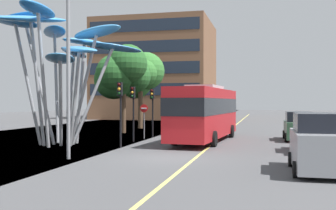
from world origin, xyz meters
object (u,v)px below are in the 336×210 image
(traffic_light_island_mid, at_px, (152,102))
(car_parked_far, at_px, (298,127))
(leaf_sculpture, at_px, (60,42))
(traffic_light_kerb_near, at_px, (120,101))
(car_parked_near, at_px, (318,145))
(no_entry_sign, at_px, (144,116))
(car_parked_mid, at_px, (315,134))
(red_bus, at_px, (205,111))
(traffic_light_kerb_far, at_px, (133,102))
(street_lamp, at_px, (75,48))

(traffic_light_island_mid, relative_size, car_parked_far, 0.84)
(leaf_sculpture, relative_size, traffic_light_kerb_near, 2.45)
(car_parked_near, bearing_deg, traffic_light_island_mid, 127.79)
(traffic_light_island_mid, height_order, no_entry_sign, traffic_light_island_mid)
(car_parked_near, bearing_deg, car_parked_mid, 84.29)
(red_bus, xyz_separation_m, traffic_light_island_mid, (-4.35, 2.10, 0.60))
(red_bus, relative_size, traffic_light_island_mid, 3.13)
(traffic_light_kerb_near, height_order, car_parked_mid, traffic_light_kerb_near)
(traffic_light_kerb_far, distance_m, street_lamp, 8.77)
(traffic_light_kerb_far, bearing_deg, car_parked_near, -42.04)
(red_bus, relative_size, car_parked_mid, 2.84)
(car_parked_far, bearing_deg, traffic_light_kerb_near, -145.49)
(leaf_sculpture, relative_size, car_parked_far, 2.13)
(traffic_light_kerb_near, bearing_deg, car_parked_near, -30.47)
(car_parked_mid, distance_m, car_parked_far, 6.74)
(leaf_sculpture, xyz_separation_m, traffic_light_island_mid, (4.15, 6.59, -3.76))
(red_bus, distance_m, leaf_sculpture, 10.56)
(leaf_sculpture, distance_m, no_entry_sign, 8.14)
(traffic_light_island_mid, height_order, car_parked_far, traffic_light_island_mid)
(traffic_light_island_mid, bearing_deg, no_entry_sign, -103.35)
(red_bus, bearing_deg, leaf_sculpture, -152.15)
(traffic_light_kerb_near, distance_m, car_parked_mid, 11.03)
(traffic_light_kerb_near, bearing_deg, street_lamp, -95.61)
(car_parked_far, relative_size, street_lamp, 0.53)
(leaf_sculpture, relative_size, traffic_light_kerb_far, 2.52)
(red_bus, distance_m, street_lamp, 11.52)
(traffic_light_kerb_far, xyz_separation_m, car_parked_far, (10.95, 3.70, -1.75))
(red_bus, bearing_deg, traffic_light_island_mid, 154.25)
(leaf_sculpture, xyz_separation_m, car_parked_near, (14.44, -6.69, -5.37))
(traffic_light_kerb_near, bearing_deg, car_parked_mid, 2.79)
(car_parked_near, distance_m, car_parked_far, 13.27)
(traffic_light_kerb_far, bearing_deg, red_bus, 19.07)
(traffic_light_kerb_far, relative_size, car_parked_mid, 0.92)
(traffic_light_island_mid, xyz_separation_m, car_parked_far, (10.63, -0.01, -1.73))
(traffic_light_kerb_far, bearing_deg, car_parked_far, 18.69)
(traffic_light_kerb_near, bearing_deg, red_bus, 50.38)
(traffic_light_kerb_near, xyz_separation_m, traffic_light_kerb_far, (-0.39, 3.55, -0.08))
(red_bus, bearing_deg, traffic_light_kerb_near, -129.62)
(traffic_light_island_mid, distance_m, car_parked_near, 16.88)
(traffic_light_kerb_far, relative_size, car_parked_far, 0.85)
(car_parked_far, bearing_deg, no_entry_sign, -173.67)
(traffic_light_kerb_near, xyz_separation_m, car_parked_near, (10.22, -6.01, -1.71))
(red_bus, distance_m, traffic_light_island_mid, 4.87)
(car_parked_far, relative_size, no_entry_sign, 1.74)
(car_parked_near, height_order, street_lamp, street_lamp)
(no_entry_sign, bearing_deg, traffic_light_kerb_far, -90.53)
(traffic_light_kerb_near, distance_m, car_parked_near, 11.98)
(car_parked_mid, bearing_deg, no_entry_sign, 153.86)
(traffic_light_island_mid, relative_size, car_parked_near, 0.87)
(red_bus, xyz_separation_m, car_parked_mid, (6.60, -4.64, -1.09))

